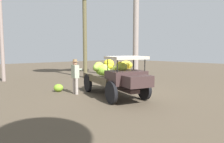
% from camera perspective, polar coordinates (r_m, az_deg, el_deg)
% --- Properties ---
extents(ground_plane, '(60.00, 60.00, 0.00)m').
position_cam_1_polar(ground_plane, '(9.96, 2.51, -6.58)').
color(ground_plane, brown).
extents(truck, '(4.66, 2.69, 1.90)m').
position_cam_1_polar(truck, '(9.56, 1.26, -0.96)').
color(truck, '#3F2C2B').
rests_on(truck, ground).
extents(farmer, '(0.53, 0.47, 1.72)m').
position_cam_1_polar(farmer, '(10.24, -10.16, -0.78)').
color(farmer, '#B8ABA1').
rests_on(farmer, ground).
extents(wooden_crate, '(0.72, 0.67, 0.49)m').
position_cam_1_polar(wooden_crate, '(12.22, 0.37, -3.11)').
color(wooden_crate, '#8A6040').
rests_on(wooden_crate, ground).
extents(loose_banana_bunch, '(0.65, 0.66, 0.41)m').
position_cam_1_polar(loose_banana_bunch, '(11.12, -14.67, -4.42)').
color(loose_banana_bunch, '#83B82E').
rests_on(loose_banana_bunch, ground).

